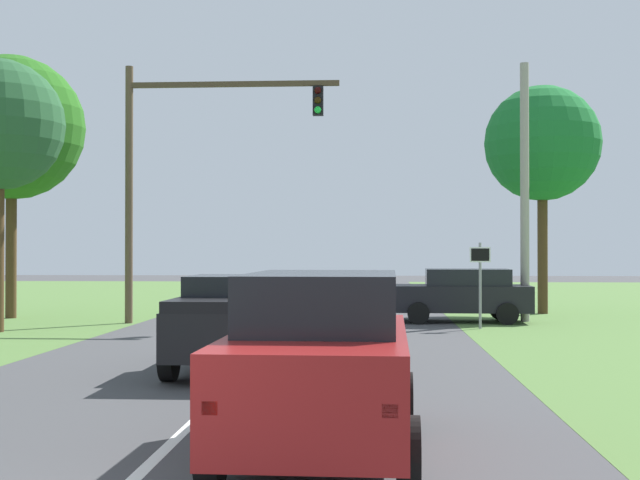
% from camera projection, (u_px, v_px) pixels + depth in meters
% --- Properties ---
extents(ground_plane, '(120.00, 120.00, 0.00)m').
position_uv_depth(ground_plane, '(251.00, 367.00, 16.87)').
color(ground_plane, '#424244').
extents(red_suv_near, '(2.20, 4.74, 2.03)m').
position_uv_depth(red_suv_near, '(322.00, 359.00, 9.75)').
color(red_suv_near, maroon).
rests_on(red_suv_near, ground_plane).
extents(pickup_truck_lead, '(2.31, 4.84, 1.81)m').
position_uv_depth(pickup_truck_lead, '(240.00, 321.00, 16.33)').
color(pickup_truck_lead, black).
rests_on(pickup_truck_lead, ground_plane).
extents(traffic_light, '(6.71, 0.40, 8.05)m').
position_uv_depth(traffic_light, '(181.00, 156.00, 26.85)').
color(traffic_light, brown).
rests_on(traffic_light, ground_plane).
extents(keep_moving_sign, '(0.60, 0.09, 2.50)m').
position_uv_depth(keep_moving_sign, '(480.00, 274.00, 24.98)').
color(keep_moving_sign, gray).
rests_on(keep_moving_sign, ground_plane).
extents(oak_tree_right, '(4.15, 4.15, 8.21)m').
position_uv_depth(oak_tree_right, '(542.00, 144.00, 30.99)').
color(oak_tree_right, '#4C351E').
rests_on(oak_tree_right, ground_plane).
extents(crossing_suv_far, '(4.41, 2.28, 1.69)m').
position_uv_depth(crossing_suv_far, '(462.00, 294.00, 27.36)').
color(crossing_suv_far, black).
rests_on(crossing_suv_far, ground_plane).
extents(utility_pole_right, '(0.28, 0.28, 8.30)m').
position_uv_depth(utility_pole_right, '(525.00, 192.00, 27.60)').
color(utility_pole_right, '#9E998E').
rests_on(utility_pole_right, ground_plane).
extents(extra_tree_2, '(4.85, 4.85, 8.83)m').
position_uv_depth(extra_tree_2, '(12.00, 128.00, 28.95)').
color(extra_tree_2, '#4C351E').
rests_on(extra_tree_2, ground_plane).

